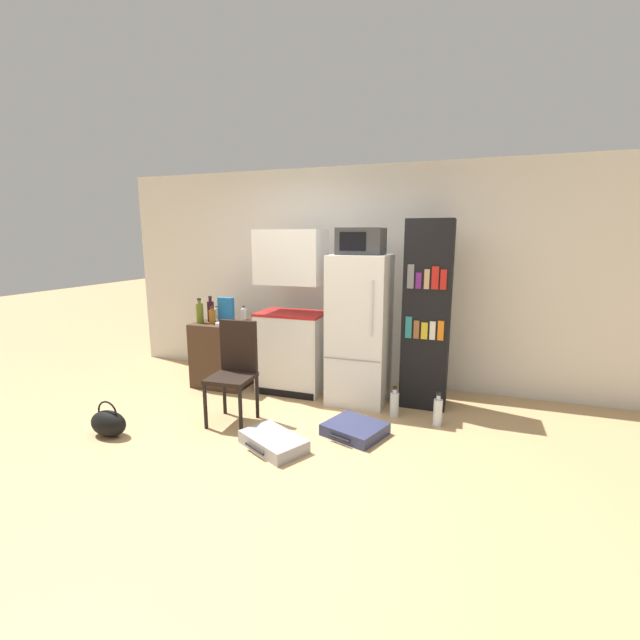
{
  "coord_description": "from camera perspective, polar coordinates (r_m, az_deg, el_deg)",
  "views": [
    {
      "loc": [
        1.49,
        -3.1,
        1.78
      ],
      "look_at": [
        0.1,
        0.85,
        0.97
      ],
      "focal_mm": 24.0,
      "sensor_mm": 36.0,
      "label": 1
    }
  ],
  "objects": [
    {
      "name": "water_bottle_middle",
      "position": [
        4.45,
        9.88,
        -10.95
      ],
      "size": [
        0.09,
        0.09,
        0.31
      ],
      "color": "silver",
      "rests_on": "ground_plane"
    },
    {
      "name": "bowl",
      "position": [
        5.09,
        -13.07,
        -0.51
      ],
      "size": [
        0.13,
        0.13,
        0.04
      ],
      "color": "silver",
      "rests_on": "side_table"
    },
    {
      "name": "bottle_milk_white",
      "position": [
        5.4,
        -10.12,
        0.83
      ],
      "size": [
        0.07,
        0.07,
        0.17
      ],
      "color": "white",
      "rests_on": "side_table"
    },
    {
      "name": "chair",
      "position": [
        4.26,
        -11.24,
        -5.74
      ],
      "size": [
        0.42,
        0.43,
        0.99
      ],
      "rotation": [
        0.0,
        0.0,
        0.05
      ],
      "color": "black",
      "rests_on": "ground_plane"
    },
    {
      "name": "bookshelf",
      "position": [
        4.6,
        14.06,
        0.66
      ],
      "size": [
        0.47,
        0.38,
        1.96
      ],
      "color": "black",
      "rests_on": "ground_plane"
    },
    {
      "name": "handbag",
      "position": [
        4.42,
        -26.38,
        -12.2
      ],
      "size": [
        0.36,
        0.2,
        0.33
      ],
      "color": "black",
      "rests_on": "ground_plane"
    },
    {
      "name": "microwave",
      "position": [
        4.53,
        5.5,
        10.4
      ],
      "size": [
        0.47,
        0.37,
        0.27
      ],
      "color": "#333333",
      "rests_on": "refrigerator"
    },
    {
      "name": "cereal_box",
      "position": [
        5.25,
        -12.41,
        1.33
      ],
      "size": [
        0.19,
        0.07,
        0.3
      ],
      "color": "#1E66A8",
      "rests_on": "side_table"
    },
    {
      "name": "bottle_wine_dark",
      "position": [
        5.34,
        -14.37,
        1.2
      ],
      "size": [
        0.08,
        0.08,
        0.31
      ],
      "color": "black",
      "rests_on": "side_table"
    },
    {
      "name": "suitcase_large_flat",
      "position": [
        3.84,
        -6.26,
        -15.82
      ],
      "size": [
        0.68,
        0.58,
        0.11
      ],
      "rotation": [
        0.0,
        0.0,
        -0.5
      ],
      "color": "#99999E",
      "rests_on": "ground_plane"
    },
    {
      "name": "water_bottle_front",
      "position": [
        4.33,
        15.42,
        -11.7
      ],
      "size": [
        0.08,
        0.08,
        0.33
      ],
      "color": "silver",
      "rests_on": "ground_plane"
    },
    {
      "name": "side_table",
      "position": [
        5.38,
        -12.48,
        -4.29
      ],
      "size": [
        0.64,
        0.61,
        0.77
      ],
      "color": "#422D1E",
      "rests_on": "ground_plane"
    },
    {
      "name": "bottle_olive_oil",
      "position": [
        5.28,
        -15.74,
        0.96
      ],
      "size": [
        0.08,
        0.08,
        0.3
      ],
      "color": "#566619",
      "rests_on": "side_table"
    },
    {
      "name": "wall_back",
      "position": [
        5.29,
        5.15,
        5.75
      ],
      "size": [
        6.4,
        0.1,
        2.61
      ],
      "color": "silver",
      "rests_on": "ground_plane"
    },
    {
      "name": "ground_plane",
      "position": [
        3.88,
        -5.85,
        -16.43
      ],
      "size": [
        24.0,
        24.0,
        0.0
      ],
      "primitive_type": "plane",
      "color": "tan"
    },
    {
      "name": "suitcase_small_flat",
      "position": [
        4.05,
        4.67,
        -14.31
      ],
      "size": [
        0.61,
        0.58,
        0.1
      ],
      "rotation": [
        0.0,
        0.0,
        -0.35
      ],
      "color": "navy",
      "rests_on": "ground_plane"
    },
    {
      "name": "bottle_clear_short",
      "position": [
        5.6,
        -13.58,
        0.95
      ],
      "size": [
        0.07,
        0.07,
        0.15
      ],
      "color": "silver",
      "rests_on": "side_table"
    },
    {
      "name": "bottle_amber_beer",
      "position": [
        5.2,
        -14.17,
        0.47
      ],
      "size": [
        0.08,
        0.08,
        0.21
      ],
      "color": "brown",
      "rests_on": "side_table"
    },
    {
      "name": "refrigerator",
      "position": [
        4.64,
        5.3,
        -1.26
      ],
      "size": [
        0.62,
        0.63,
        1.6
      ],
      "color": "silver",
      "rests_on": "ground_plane"
    },
    {
      "name": "kitchen_hutch",
      "position": [
        4.93,
        -3.79,
        0.12
      ],
      "size": [
        0.77,
        0.52,
        1.86
      ],
      "color": "silver",
      "rests_on": "ground_plane"
    }
  ]
}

